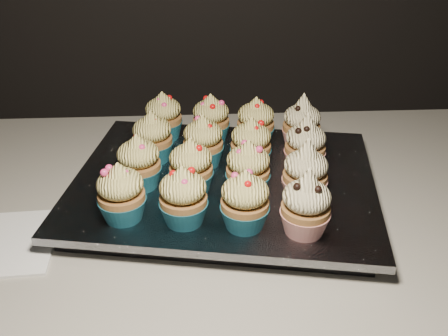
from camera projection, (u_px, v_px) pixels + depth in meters
name	position (u px, v px, depth m)	size (l,w,h in m)	color
worktop	(162.00, 207.00, 0.78)	(2.44, 0.64, 0.04)	beige
napkin	(3.00, 243.00, 0.67)	(0.14, 0.14, 0.00)	white
baking_tray	(224.00, 190.00, 0.76)	(0.41, 0.31, 0.02)	black
foil_lining	(224.00, 181.00, 0.75)	(0.45, 0.35, 0.01)	silver
cupcake_0	(121.00, 194.00, 0.64)	(0.06, 0.06, 0.08)	#1A667D
cupcake_1	(183.00, 197.00, 0.64)	(0.06, 0.06, 0.08)	#1A667D
cupcake_2	(245.00, 201.00, 0.63)	(0.06, 0.06, 0.08)	#1A667D
cupcake_3	(306.00, 205.00, 0.62)	(0.06, 0.06, 0.10)	#B22118
cupcake_4	(139.00, 163.00, 0.71)	(0.06, 0.06, 0.08)	#1A667D
cupcake_5	(191.00, 168.00, 0.70)	(0.06, 0.06, 0.08)	#1A667D
cupcake_6	(248.00, 169.00, 0.70)	(0.06, 0.06, 0.08)	#1A667D
cupcake_7	(305.00, 173.00, 0.68)	(0.06, 0.06, 0.10)	#B22118
cupcake_8	(153.00, 138.00, 0.78)	(0.06, 0.06, 0.08)	#1A667D
cupcake_9	(203.00, 142.00, 0.77)	(0.06, 0.06, 0.08)	#1A667D
cupcake_10	(251.00, 145.00, 0.76)	(0.06, 0.06, 0.08)	#1A667D
cupcake_11	(305.00, 145.00, 0.75)	(0.06, 0.06, 0.10)	#B22118
cupcake_12	(164.00, 117.00, 0.85)	(0.06, 0.06, 0.08)	#1A667D
cupcake_13	(211.00, 120.00, 0.84)	(0.06, 0.06, 0.08)	#1A667D
cupcake_14	(256.00, 123.00, 0.83)	(0.06, 0.06, 0.08)	#1A667D
cupcake_15	(302.00, 124.00, 0.82)	(0.06, 0.06, 0.10)	#B22118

